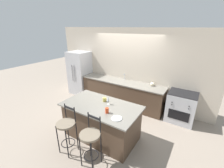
# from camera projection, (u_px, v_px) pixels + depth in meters

# --- Properties ---
(ground_plane) EXTENTS (18.00, 18.00, 0.00)m
(ground_plane) POSITION_uv_depth(u_px,v_px,m) (116.00, 108.00, 5.38)
(ground_plane) COLOR gray
(wall_back) EXTENTS (6.00, 0.07, 2.70)m
(wall_back) POSITION_uv_depth(u_px,v_px,m) (126.00, 67.00, 5.46)
(wall_back) COLOR beige
(wall_back) RESTS_ON ground_plane
(back_counter) EXTENTS (3.13, 0.71, 0.90)m
(back_counter) POSITION_uv_depth(u_px,v_px,m) (121.00, 92.00, 5.52)
(back_counter) COLOR #4C3828
(back_counter) RESTS_ON ground_plane
(sink_faucet) EXTENTS (0.02, 0.13, 0.22)m
(sink_faucet) POSITION_uv_depth(u_px,v_px,m) (125.00, 76.00, 5.47)
(sink_faucet) COLOR #ADAFB5
(sink_faucet) RESTS_ON back_counter
(kitchen_island) EXTENTS (1.93, 1.06, 0.92)m
(kitchen_island) POSITION_uv_depth(u_px,v_px,m) (101.00, 121.00, 3.83)
(kitchen_island) COLOR #4C3828
(kitchen_island) RESTS_ON ground_plane
(refrigerator) EXTENTS (0.82, 0.75, 1.78)m
(refrigerator) POSITION_uv_depth(u_px,v_px,m) (80.00, 73.00, 6.32)
(refrigerator) COLOR #BCBCC1
(refrigerator) RESTS_ON ground_plane
(oven_range) EXTENTS (0.79, 0.66, 0.93)m
(oven_range) POSITION_uv_depth(u_px,v_px,m) (181.00, 107.00, 4.49)
(oven_range) COLOR #B7B7BC
(oven_range) RESTS_ON ground_plane
(bar_stool_near) EXTENTS (0.41, 0.41, 1.14)m
(bar_stool_near) POSITION_uv_depth(u_px,v_px,m) (67.00, 128.00, 3.29)
(bar_stool_near) COLOR black
(bar_stool_near) RESTS_ON ground_plane
(bar_stool_far) EXTENTS (0.41, 0.41, 1.14)m
(bar_stool_far) POSITION_uv_depth(u_px,v_px,m) (90.00, 140.00, 2.96)
(bar_stool_far) COLOR black
(bar_stool_far) RESTS_ON ground_plane
(dinner_plate) EXTENTS (0.24, 0.24, 0.02)m
(dinner_plate) POSITION_uv_depth(u_px,v_px,m) (117.00, 118.00, 3.13)
(dinner_plate) COLOR white
(dinner_plate) RESTS_ON kitchen_island
(wine_glass) EXTENTS (0.07, 0.07, 0.21)m
(wine_glass) POSITION_uv_depth(u_px,v_px,m) (108.00, 99.00, 3.66)
(wine_glass) COLOR white
(wine_glass) RESTS_ON kitchen_island
(coffee_mug) EXTENTS (0.13, 0.09, 0.10)m
(coffee_mug) POSITION_uv_depth(u_px,v_px,m) (105.00, 99.00, 3.84)
(coffee_mug) COLOR #C1B251
(coffee_mug) RESTS_ON kitchen_island
(tumbler_cup) EXTENTS (0.08, 0.08, 0.13)m
(tumbler_cup) POSITION_uv_depth(u_px,v_px,m) (107.00, 110.00, 3.32)
(tumbler_cup) COLOR red
(tumbler_cup) RESTS_ON kitchen_island
(pumpkin_decoration) EXTENTS (0.15, 0.15, 0.14)m
(pumpkin_decoration) POSITION_uv_depth(u_px,v_px,m) (153.00, 84.00, 4.92)
(pumpkin_decoration) COLOR beige
(pumpkin_decoration) RESTS_ON back_counter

